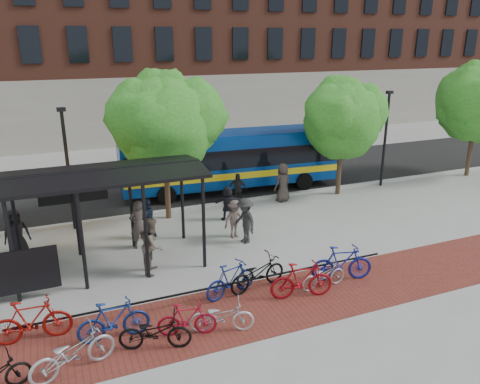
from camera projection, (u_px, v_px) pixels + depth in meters
name	position (u px, v px, depth m)	size (l,w,h in m)	color
ground	(260.00, 234.00, 19.31)	(160.00, 160.00, 0.00)	#9E9E99
asphalt_street	(200.00, 182.00, 26.33)	(160.00, 8.00, 0.01)	black
curb	(225.00, 203.00, 22.80)	(160.00, 0.25, 0.12)	#B7B7B2
brick_strip	(269.00, 305.00, 14.20)	(24.00, 3.00, 0.01)	maroon
bike_rack_rail	(219.00, 299.00, 14.51)	(12.00, 0.05, 0.95)	black
building_brick	(241.00, 12.00, 42.63)	(55.00, 14.00, 20.00)	brown
bus_shelter	(37.00, 193.00, 14.99)	(10.60, 3.07, 3.60)	black
tree_b	(166.00, 119.00, 19.80)	(5.15, 4.20, 6.47)	#382619
tree_c	(344.00, 116.00, 23.19)	(4.66, 3.80, 5.92)	#382619
tree_d	(479.00, 99.00, 26.34)	(5.39, 4.40, 6.55)	#382619
lamp_post_left	(68.00, 166.00, 19.06)	(0.35, 0.20, 5.12)	black
lamp_post_right	(385.00, 136.00, 24.88)	(0.35, 0.20, 5.12)	black
bus	(231.00, 157.00, 24.50)	(11.63, 3.38, 3.10)	navy
bike_1	(32.00, 321.00, 12.34)	(0.58, 2.05, 1.23)	maroon
bike_2	(73.00, 352.00, 11.19)	(0.74, 2.12, 1.11)	#9C9C9E
bike_3	(114.00, 320.00, 12.42)	(0.54, 1.92, 1.16)	navy
bike_4	(155.00, 332.00, 12.07)	(0.66, 1.88, 0.99)	black
bike_5	(187.00, 319.00, 12.63)	(0.46, 1.62, 0.97)	maroon
bike_6	(222.00, 316.00, 12.79)	(0.63, 1.80, 0.95)	#B9B9BC
bike_7	(231.00, 279.00, 14.56)	(0.53, 1.88, 1.13)	navy
bike_8	(258.00, 273.00, 14.98)	(0.73, 2.09, 1.10)	black
bike_9	(302.00, 280.00, 14.44)	(0.56, 2.00, 1.20)	maroon
bike_10	(323.00, 275.00, 15.06)	(0.58, 1.66, 0.87)	#A2A2A4
bike_11	(342.00, 263.00, 15.48)	(0.58, 2.06, 1.24)	navy
pedestrian_0	(17.00, 233.00, 17.14)	(0.91, 0.59, 1.86)	black
pedestrian_1	(138.00, 224.00, 17.82)	(0.70, 0.46, 1.92)	#3E3632
pedestrian_2	(147.00, 219.00, 18.80)	(0.79, 0.61, 1.62)	#1A293E
pedestrian_3	(235.00, 219.00, 18.81)	(1.02, 0.59, 1.58)	brown
pedestrian_4	(237.00, 189.00, 22.50)	(0.93, 0.39, 1.59)	black
pedestrian_5	(228.00, 203.00, 20.67)	(1.44, 0.46, 1.55)	black
pedestrian_6	(283.00, 182.00, 22.98)	(0.94, 0.61, 1.93)	#3A322F
pedestrian_8	(152.00, 245.00, 15.96)	(0.96, 0.75, 1.98)	brown
pedestrian_9	(245.00, 221.00, 18.29)	(1.19, 0.68, 1.83)	#282828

